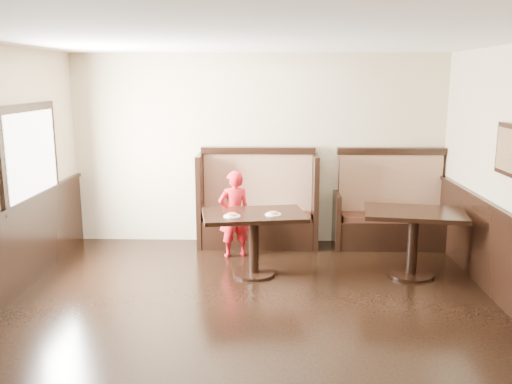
{
  "coord_description": "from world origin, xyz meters",
  "views": [
    {
      "loc": [
        0.2,
        -4.49,
        2.44
      ],
      "look_at": [
        0.0,
        2.35,
        1.0
      ],
      "focal_mm": 38.0,
      "sensor_mm": 36.0,
      "label": 1
    }
  ],
  "objects_px": {
    "booth_main": "(258,210)",
    "child": "(234,214)",
    "table_main": "(254,228)",
    "table_neighbor": "(413,227)",
    "booth_neighbor": "(390,214)"
  },
  "relations": [
    {
      "from": "booth_main",
      "to": "child",
      "type": "xyz_separation_m",
      "value": [
        -0.31,
        -0.56,
        0.08
      ]
    },
    {
      "from": "table_main",
      "to": "child",
      "type": "relative_size",
      "value": 1.13
    },
    {
      "from": "table_main",
      "to": "table_neighbor",
      "type": "distance_m",
      "value": 1.98
    },
    {
      "from": "child",
      "to": "table_main",
      "type": "bearing_deg",
      "value": 94.16
    },
    {
      "from": "booth_neighbor",
      "to": "table_main",
      "type": "xyz_separation_m",
      "value": [
        -1.97,
        -1.27,
        0.13
      ]
    },
    {
      "from": "table_main",
      "to": "table_neighbor",
      "type": "height_order",
      "value": "table_neighbor"
    },
    {
      "from": "booth_neighbor",
      "to": "child",
      "type": "bearing_deg",
      "value": -166.22
    },
    {
      "from": "booth_neighbor",
      "to": "table_neighbor",
      "type": "relative_size",
      "value": 1.26
    },
    {
      "from": "booth_neighbor",
      "to": "table_neighbor",
      "type": "height_order",
      "value": "booth_neighbor"
    },
    {
      "from": "booth_neighbor",
      "to": "table_main",
      "type": "distance_m",
      "value": 2.34
    },
    {
      "from": "table_main",
      "to": "table_neighbor",
      "type": "bearing_deg",
      "value": -9.01
    },
    {
      "from": "booth_neighbor",
      "to": "table_neighbor",
      "type": "xyz_separation_m",
      "value": [
        0.02,
        -1.25,
        0.15
      ]
    },
    {
      "from": "booth_neighbor",
      "to": "table_main",
      "type": "height_order",
      "value": "booth_neighbor"
    },
    {
      "from": "booth_main",
      "to": "table_main",
      "type": "xyz_separation_m",
      "value": [
        -0.02,
        -1.27,
        0.09
      ]
    },
    {
      "from": "table_main",
      "to": "child",
      "type": "distance_m",
      "value": 0.77
    }
  ]
}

